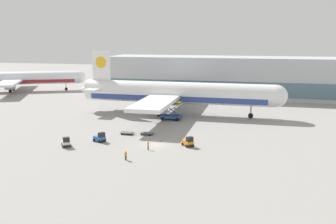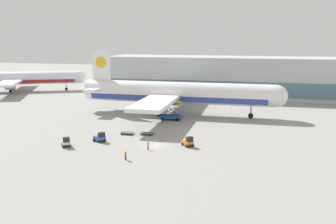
{
  "view_description": "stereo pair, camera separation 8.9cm",
  "coord_description": "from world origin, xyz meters",
  "px_view_note": "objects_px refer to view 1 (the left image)",
  "views": [
    {
      "loc": [
        18.99,
        -68.46,
        20.98
      ],
      "look_at": [
        -0.59,
        13.42,
        4.0
      ],
      "focal_mm": 40.0,
      "sensor_mm": 36.0,
      "label": 1
    },
    {
      "loc": [
        19.08,
        -68.44,
        20.98
      ],
      "look_at": [
        -0.59,
        13.42,
        4.0
      ],
      "focal_mm": 40.0,
      "sensor_mm": 36.0,
      "label": 2
    }
  ],
  "objects_px": {
    "airplane_main": "(174,93)",
    "airplane_distant": "(19,79)",
    "baggage_tug_foreground": "(100,137)",
    "baggage_tug_far": "(188,142)",
    "baggage_tug_mid": "(66,142)",
    "baggage_dolly_lead": "(127,133)",
    "ground_crew_near": "(148,145)",
    "scissor_lift_loader": "(171,113)",
    "traffic_cone_near": "(161,140)",
    "baggage_dolly_second": "(147,133)",
    "ground_crew_far": "(126,155)"
  },
  "relations": [
    {
      "from": "baggage_tug_mid",
      "to": "airplane_main",
      "type": "bearing_deg",
      "value": 124.69
    },
    {
      "from": "airplane_main",
      "to": "baggage_dolly_second",
      "type": "relative_size",
      "value": 15.57
    },
    {
      "from": "baggage_tug_far",
      "to": "ground_crew_near",
      "type": "xyz_separation_m",
      "value": [
        -6.97,
        -4.01,
        0.09
      ]
    },
    {
      "from": "airplane_main",
      "to": "ground_crew_near",
      "type": "height_order",
      "value": "airplane_main"
    },
    {
      "from": "baggage_tug_foreground",
      "to": "baggage_tug_far",
      "type": "distance_m",
      "value": 18.08
    },
    {
      "from": "airplane_main",
      "to": "ground_crew_far",
      "type": "relative_size",
      "value": 34.58
    },
    {
      "from": "baggage_dolly_lead",
      "to": "ground_crew_far",
      "type": "distance_m",
      "value": 17.41
    },
    {
      "from": "airplane_main",
      "to": "scissor_lift_loader",
      "type": "xyz_separation_m",
      "value": [
        0.66,
        -6.54,
        -4.01
      ]
    },
    {
      "from": "traffic_cone_near",
      "to": "baggage_dolly_lead",
      "type": "bearing_deg",
      "value": 158.03
    },
    {
      "from": "scissor_lift_loader",
      "to": "ground_crew_near",
      "type": "relative_size",
      "value": 3.12
    },
    {
      "from": "baggage_tug_far",
      "to": "baggage_dolly_second",
      "type": "distance_m",
      "value": 12.17
    },
    {
      "from": "baggage_tug_far",
      "to": "baggage_dolly_lead",
      "type": "height_order",
      "value": "baggage_tug_far"
    },
    {
      "from": "airplane_distant",
      "to": "ground_crew_far",
      "type": "distance_m",
      "value": 97.26
    },
    {
      "from": "scissor_lift_loader",
      "to": "baggage_tug_far",
      "type": "height_order",
      "value": "scissor_lift_loader"
    },
    {
      "from": "traffic_cone_near",
      "to": "baggage_tug_far",
      "type": "bearing_deg",
      "value": -20.79
    },
    {
      "from": "ground_crew_near",
      "to": "traffic_cone_near",
      "type": "height_order",
      "value": "ground_crew_near"
    },
    {
      "from": "airplane_distant",
      "to": "baggage_tug_foreground",
      "type": "relative_size",
      "value": 16.72
    },
    {
      "from": "traffic_cone_near",
      "to": "airplane_distant",
      "type": "bearing_deg",
      "value": 142.0
    },
    {
      "from": "baggage_tug_mid",
      "to": "baggage_dolly_second",
      "type": "relative_size",
      "value": 0.75
    },
    {
      "from": "baggage_dolly_second",
      "to": "traffic_cone_near",
      "type": "relative_size",
      "value": 5.53
    },
    {
      "from": "baggage_tug_foreground",
      "to": "airplane_distant",
      "type": "bearing_deg",
      "value": 157.79
    },
    {
      "from": "baggage_dolly_lead",
      "to": "ground_crew_far",
      "type": "xyz_separation_m",
      "value": [
        5.63,
        -16.46,
        0.59
      ]
    },
    {
      "from": "baggage_tug_far",
      "to": "airplane_distant",
      "type": "bearing_deg",
      "value": -168.1
    },
    {
      "from": "baggage_dolly_lead",
      "to": "baggage_tug_foreground",
      "type": "bearing_deg",
      "value": -114.52
    },
    {
      "from": "baggage_tug_mid",
      "to": "baggage_tug_far",
      "type": "distance_m",
      "value": 23.74
    },
    {
      "from": "airplane_distant",
      "to": "scissor_lift_loader",
      "type": "bearing_deg",
      "value": -51.16
    },
    {
      "from": "baggage_tug_mid",
      "to": "scissor_lift_loader",
      "type": "bearing_deg",
      "value": 119.25
    },
    {
      "from": "scissor_lift_loader",
      "to": "traffic_cone_near",
      "type": "bearing_deg",
      "value": -83.02
    },
    {
      "from": "airplane_main",
      "to": "ground_crew_far",
      "type": "distance_m",
      "value": 40.1
    },
    {
      "from": "baggage_dolly_lead",
      "to": "ground_crew_near",
      "type": "distance_m",
      "value": 12.45
    },
    {
      "from": "scissor_lift_loader",
      "to": "baggage_dolly_second",
      "type": "distance_m",
      "value": 16.35
    },
    {
      "from": "baggage_tug_foreground",
      "to": "baggage_tug_far",
      "type": "bearing_deg",
      "value": 25.64
    },
    {
      "from": "baggage_dolly_lead",
      "to": "ground_crew_far",
      "type": "relative_size",
      "value": 2.22
    },
    {
      "from": "airplane_distant",
      "to": "ground_crew_far",
      "type": "xyz_separation_m",
      "value": [
        68.56,
        -68.87,
        -4.02
      ]
    },
    {
      "from": "baggage_tug_mid",
      "to": "ground_crew_far",
      "type": "xyz_separation_m",
      "value": [
        14.0,
        -4.92,
        0.1
      ]
    },
    {
      "from": "baggage_tug_foreground",
      "to": "traffic_cone_near",
      "type": "height_order",
      "value": "baggage_tug_foreground"
    },
    {
      "from": "ground_crew_far",
      "to": "ground_crew_near",
      "type": "bearing_deg",
      "value": 7.38
    },
    {
      "from": "baggage_dolly_lead",
      "to": "baggage_dolly_second",
      "type": "height_order",
      "value": "same"
    },
    {
      "from": "ground_crew_far",
      "to": "baggage_tug_foreground",
      "type": "bearing_deg",
      "value": 67.34
    },
    {
      "from": "airplane_main",
      "to": "baggage_dolly_lead",
      "type": "height_order",
      "value": "airplane_main"
    },
    {
      "from": "ground_crew_far",
      "to": "traffic_cone_near",
      "type": "bearing_deg",
      "value": 11.74
    },
    {
      "from": "baggage_tug_far",
      "to": "baggage_dolly_second",
      "type": "height_order",
      "value": "baggage_tug_far"
    },
    {
      "from": "airplane_distant",
      "to": "ground_crew_near",
      "type": "height_order",
      "value": "airplane_distant"
    },
    {
      "from": "airplane_distant",
      "to": "baggage_tug_mid",
      "type": "height_order",
      "value": "airplane_distant"
    },
    {
      "from": "baggage_tug_foreground",
      "to": "scissor_lift_loader",
      "type": "bearing_deg",
      "value": 90.76
    },
    {
      "from": "scissor_lift_loader",
      "to": "airplane_distant",
      "type": "bearing_deg",
      "value": 152.54
    },
    {
      "from": "airplane_main",
      "to": "airplane_distant",
      "type": "distance_m",
      "value": 74.23
    },
    {
      "from": "airplane_main",
      "to": "baggage_dolly_second",
      "type": "distance_m",
      "value": 23.4
    },
    {
      "from": "airplane_distant",
      "to": "baggage_tug_mid",
      "type": "distance_m",
      "value": 84.16
    },
    {
      "from": "airplane_main",
      "to": "baggage_tug_mid",
      "type": "relative_size",
      "value": 20.63
    }
  ]
}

